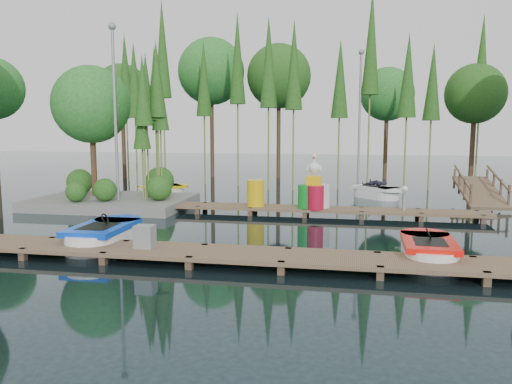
% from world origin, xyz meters
% --- Properties ---
extents(ground_plane, '(90.00, 90.00, 0.00)m').
position_xyz_m(ground_plane, '(0.00, 0.00, 0.00)').
color(ground_plane, '#1B2D33').
extents(near_dock, '(18.00, 1.50, 0.50)m').
position_xyz_m(near_dock, '(0.00, -4.50, 0.23)').
color(near_dock, brown).
rests_on(near_dock, ground).
extents(far_dock, '(15.00, 1.20, 0.50)m').
position_xyz_m(far_dock, '(1.00, 2.50, 0.23)').
color(far_dock, brown).
rests_on(far_dock, ground).
extents(island, '(6.20, 4.20, 6.75)m').
position_xyz_m(island, '(-6.30, 3.29, 3.18)').
color(island, slate).
rests_on(island, ground).
extents(tree_screen, '(34.42, 18.53, 10.31)m').
position_xyz_m(tree_screen, '(-2.04, 10.60, 6.12)').
color(tree_screen, '#48321E').
rests_on(tree_screen, ground).
extents(lamp_island, '(0.30, 0.30, 7.25)m').
position_xyz_m(lamp_island, '(-5.50, 2.50, 4.26)').
color(lamp_island, gray).
rests_on(lamp_island, ground).
extents(lamp_rear, '(0.30, 0.30, 7.25)m').
position_xyz_m(lamp_rear, '(4.00, 11.00, 4.26)').
color(lamp_rear, gray).
rests_on(lamp_rear, ground).
extents(ramp, '(1.50, 3.94, 1.49)m').
position_xyz_m(ramp, '(9.00, 6.50, 0.59)').
color(ramp, brown).
rests_on(ramp, ground).
extents(boat_blue, '(1.38, 2.98, 1.00)m').
position_xyz_m(boat_blue, '(-3.02, -3.43, 0.29)').
color(boat_blue, white).
rests_on(boat_blue, ground).
extents(boat_red, '(1.28, 2.71, 0.90)m').
position_xyz_m(boat_red, '(5.52, -3.42, 0.26)').
color(boat_red, white).
rests_on(boat_red, ground).
extents(boat_yellow_far, '(2.60, 2.39, 1.23)m').
position_xyz_m(boat_yellow_far, '(-5.19, 6.40, 0.26)').
color(boat_yellow_far, white).
rests_on(boat_yellow_far, ground).
extents(boat_white_far, '(2.72, 2.62, 1.23)m').
position_xyz_m(boat_white_far, '(4.84, 7.66, 0.28)').
color(boat_white_far, white).
rests_on(boat_white_far, ground).
extents(utility_cabinet, '(0.46, 0.39, 0.57)m').
position_xyz_m(utility_cabinet, '(-1.35, -4.50, 0.58)').
color(utility_cabinet, gray).
rests_on(utility_cabinet, near_dock).
extents(yellow_barrel, '(0.66, 0.66, 1.00)m').
position_xyz_m(yellow_barrel, '(0.10, 2.50, 0.80)').
color(yellow_barrel, '#DFB30B').
rests_on(yellow_barrel, far_dock).
extents(drum_cluster, '(1.16, 1.06, 2.00)m').
position_xyz_m(drum_cluster, '(2.33, 2.35, 0.89)').
color(drum_cluster, '#0E7F1F').
rests_on(drum_cluster, far_dock).
extents(seagull_post, '(0.55, 0.30, 0.89)m').
position_xyz_m(seagull_post, '(5.53, 2.50, 0.90)').
color(seagull_post, gray).
rests_on(seagull_post, far_dock).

